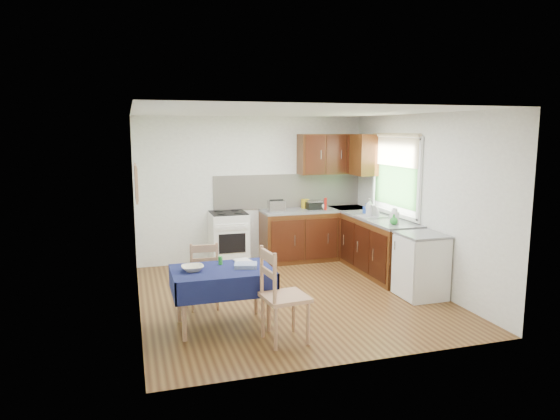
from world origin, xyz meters
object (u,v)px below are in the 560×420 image
object	(u,v)px
chair_far	(204,273)
toaster	(276,206)
dining_table	(222,278)
kettle	(394,217)
chair_near	(281,293)
dish_rack	(372,216)
sandwich_press	(314,205)

from	to	relation	value
chair_far	toaster	distance (m)	2.43
dining_table	kettle	distance (m)	2.93
toaster	kettle	size ratio (longest dim) A/B	1.16
chair_far	chair_near	world-z (taller)	chair_near
dining_table	dish_rack	distance (m)	3.14
chair_far	kettle	size ratio (longest dim) A/B	3.67
chair_near	chair_far	bearing A→B (deg)	20.64
chair_near	kettle	xyz separation A→B (m)	(2.23, 1.54, 0.46)
dish_rack	kettle	world-z (taller)	kettle
dining_table	dish_rack	world-z (taller)	dish_rack
toaster	dish_rack	xyz separation A→B (m)	(1.31, -0.94, -0.07)
sandwich_press	kettle	world-z (taller)	kettle
chair_far	dish_rack	distance (m)	2.99
dining_table	chair_far	size ratio (longest dim) A/B	1.30
sandwich_press	kettle	distance (m)	1.77
sandwich_press	toaster	bearing A→B (deg)	-147.28
toaster	dish_rack	distance (m)	1.62
toaster	sandwich_press	size ratio (longest dim) A/B	1.04
chair_far	kettle	bearing A→B (deg)	-170.13
dish_rack	dining_table	bearing A→B (deg)	-151.26
chair_far	toaster	xyz separation A→B (m)	(1.51, 1.84, 0.53)
dining_table	chair_near	world-z (taller)	chair_near
dining_table	chair_far	xyz separation A→B (m)	(-0.12, 0.66, -0.12)
dish_rack	chair_far	bearing A→B (deg)	-163.59
chair_far	dish_rack	bearing A→B (deg)	-158.06
sandwich_press	chair_far	bearing A→B (deg)	-113.99
toaster	sandwich_press	xyz separation A→B (m)	(0.72, 0.10, -0.02)
toaster	chair_far	bearing A→B (deg)	-128.27
dining_table	kettle	xyz separation A→B (m)	(2.74, 0.94, 0.42)
dining_table	kettle	world-z (taller)	kettle
dining_table	toaster	world-z (taller)	toaster
toaster	chair_near	bearing A→B (deg)	-104.61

